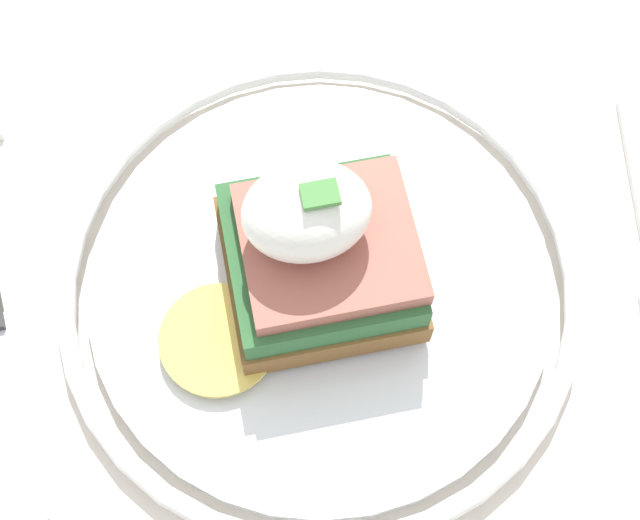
% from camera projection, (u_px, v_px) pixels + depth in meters
% --- Properties ---
extents(ground_plane, '(6.00, 6.00, 0.00)m').
position_uv_depth(ground_plane, '(348.00, 514.00, 1.17)').
color(ground_plane, '#B2ADA3').
extents(dining_table, '(1.03, 0.90, 0.77)m').
position_uv_depth(dining_table, '(379.00, 366.00, 0.56)').
color(dining_table, beige).
rests_on(dining_table, ground_plane).
extents(plate, '(0.27, 0.27, 0.02)m').
position_uv_depth(plate, '(320.00, 281.00, 0.46)').
color(plate, silver).
rests_on(plate, dining_table).
extents(sandwich, '(0.13, 0.10, 0.09)m').
position_uv_depth(sandwich, '(316.00, 251.00, 0.42)').
color(sandwich, brown).
rests_on(sandwich, plate).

